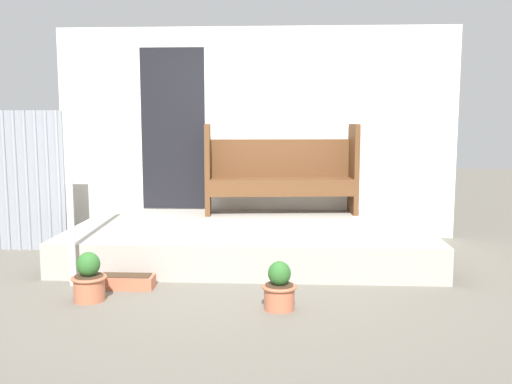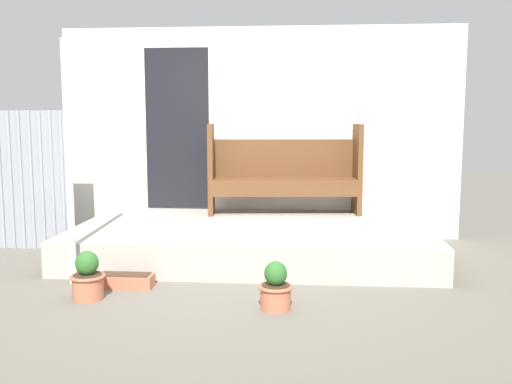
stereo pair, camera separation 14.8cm
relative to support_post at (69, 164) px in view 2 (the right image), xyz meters
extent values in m
plane|color=#666056|center=(1.37, 0.11, -1.09)|extent=(24.00, 24.00, 0.00)
cube|color=#A8A399|center=(1.53, 1.16, -0.92)|extent=(3.75, 2.11, 0.34)
cube|color=white|center=(1.53, 2.25, 0.21)|extent=(4.95, 0.06, 2.60)
cube|color=black|center=(0.50, 2.21, 0.26)|extent=(0.80, 0.02, 2.00)
cylinder|color=#979CA5|center=(-1.36, 1.30, -0.30)|extent=(0.04, 0.04, 1.58)
cylinder|color=#979CA5|center=(-1.24, 1.30, -0.30)|extent=(0.04, 0.04, 1.58)
cylinder|color=#979CA5|center=(-1.11, 1.30, -0.30)|extent=(0.04, 0.04, 1.58)
cylinder|color=#979CA5|center=(-0.99, 1.30, -0.30)|extent=(0.04, 0.04, 1.58)
cylinder|color=#979CA5|center=(-0.87, 1.30, -0.30)|extent=(0.04, 0.04, 1.58)
cylinder|color=#979CA5|center=(-0.75, 1.30, -0.30)|extent=(0.04, 0.04, 1.58)
cylinder|color=#979CA5|center=(-0.63, 1.30, -0.30)|extent=(0.04, 0.04, 1.58)
cylinder|color=white|center=(0.00, 0.00, 0.00)|extent=(0.06, 0.06, 2.18)
cube|color=brown|center=(0.98, 1.83, -0.21)|extent=(0.10, 0.40, 1.08)
cube|color=brown|center=(2.73, 1.99, -0.21)|extent=(0.10, 0.40, 1.08)
cube|color=brown|center=(1.85, 1.91, -0.34)|extent=(1.72, 0.55, 0.04)
cube|color=brown|center=(1.87, 1.73, -0.43)|extent=(1.69, 0.19, 0.16)
cube|color=brown|center=(1.84, 2.09, -0.09)|extent=(1.69, 0.20, 0.46)
cylinder|color=#B76647|center=(0.30, -0.43, -0.99)|extent=(0.25, 0.25, 0.20)
torus|color=#B76647|center=(0.30, -0.43, -0.90)|extent=(0.29, 0.29, 0.02)
cylinder|color=#422D1E|center=(0.30, -0.43, -0.88)|extent=(0.23, 0.23, 0.01)
ellipsoid|color=#2D6628|center=(0.30, -0.43, -0.78)|extent=(0.19, 0.19, 0.20)
cylinder|color=#B76647|center=(1.87, -0.56, -0.99)|extent=(0.24, 0.24, 0.19)
torus|color=#B76647|center=(1.87, -0.56, -0.91)|extent=(0.28, 0.28, 0.02)
cylinder|color=#422D1E|center=(1.87, -0.56, -0.89)|extent=(0.22, 0.22, 0.01)
ellipsoid|color=#2D6628|center=(1.87, -0.56, -0.80)|extent=(0.18, 0.18, 0.19)
cube|color=#B76647|center=(0.50, -0.08, -1.03)|extent=(0.50, 0.19, 0.11)
cube|color=#422D1E|center=(0.50, -0.08, -0.97)|extent=(0.44, 0.16, 0.01)
camera|label=1|loc=(1.91, -4.90, 0.41)|focal=40.00mm
camera|label=2|loc=(2.06, -4.89, 0.41)|focal=40.00mm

